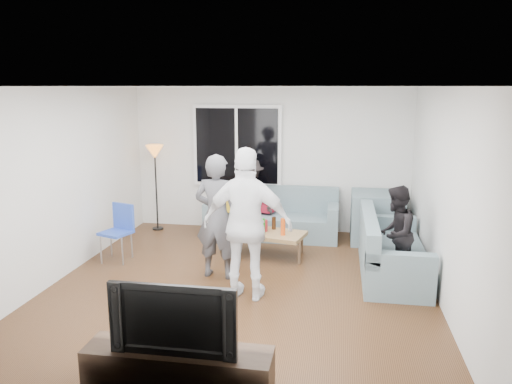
% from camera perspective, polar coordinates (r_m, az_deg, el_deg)
% --- Properties ---
extents(floor, '(5.00, 5.50, 0.04)m').
position_cam_1_polar(floor, '(6.81, -1.70, -10.69)').
color(floor, '#56351C').
rests_on(floor, ground).
extents(ceiling, '(5.00, 5.50, 0.04)m').
position_cam_1_polar(ceiling, '(6.29, -1.85, 12.11)').
color(ceiling, white).
rests_on(ceiling, ground).
extents(wall_back, '(5.00, 0.04, 2.60)m').
position_cam_1_polar(wall_back, '(9.11, 1.65, 3.72)').
color(wall_back, silver).
rests_on(wall_back, ground).
extents(wall_front, '(5.00, 0.04, 2.60)m').
position_cam_1_polar(wall_front, '(3.84, -9.97, -8.01)').
color(wall_front, silver).
rests_on(wall_front, ground).
extents(wall_left, '(0.04, 5.50, 2.60)m').
position_cam_1_polar(wall_left, '(7.34, -21.45, 0.89)').
color(wall_left, silver).
rests_on(wall_left, ground).
extents(wall_right, '(0.04, 5.50, 2.60)m').
position_cam_1_polar(wall_right, '(6.43, 20.83, -0.52)').
color(wall_right, silver).
rests_on(wall_right, ground).
extents(window_frame, '(1.62, 0.06, 1.47)m').
position_cam_1_polar(window_frame, '(9.11, -2.17, 5.29)').
color(window_frame, white).
rests_on(window_frame, wall_back).
extents(window_glass, '(1.50, 0.02, 1.35)m').
position_cam_1_polar(window_glass, '(9.07, -2.22, 5.27)').
color(window_glass, black).
rests_on(window_glass, window_frame).
extents(window_mullion, '(0.05, 0.03, 1.35)m').
position_cam_1_polar(window_mullion, '(9.06, -2.23, 5.26)').
color(window_mullion, white).
rests_on(window_mullion, window_frame).
extents(radiator, '(1.30, 0.12, 0.62)m').
position_cam_1_polar(radiator, '(9.29, -2.16, -2.35)').
color(radiator, silver).
rests_on(radiator, floor).
extents(potted_plant, '(0.22, 0.19, 0.33)m').
position_cam_1_polar(potted_plant, '(9.11, -0.61, 0.43)').
color(potted_plant, '#3B712D').
rests_on(potted_plant, radiator).
extents(vase, '(0.17, 0.17, 0.16)m').
position_cam_1_polar(vase, '(9.19, -2.53, -0.02)').
color(vase, silver).
rests_on(vase, radiator).
extents(sofa_back_section, '(2.30, 0.85, 0.85)m').
position_cam_1_polar(sofa_back_section, '(8.78, 1.84, -2.41)').
color(sofa_back_section, slate).
rests_on(sofa_back_section, floor).
extents(sofa_right_section, '(2.00, 0.85, 0.85)m').
position_cam_1_polar(sofa_right_section, '(7.27, 15.36, -5.93)').
color(sofa_right_section, slate).
rests_on(sofa_right_section, floor).
extents(sofa_corner, '(0.85, 0.85, 0.85)m').
position_cam_1_polar(sofa_corner, '(8.74, 13.58, -2.83)').
color(sofa_corner, slate).
rests_on(sofa_corner, floor).
extents(cushion_yellow, '(0.46, 0.43, 0.14)m').
position_cam_1_polar(cushion_yellow, '(8.89, -3.40, -1.70)').
color(cushion_yellow, gold).
rests_on(cushion_yellow, sofa_back_section).
extents(cushion_red, '(0.43, 0.38, 0.13)m').
position_cam_1_polar(cushion_red, '(8.84, 1.01, -1.75)').
color(cushion_red, maroon).
rests_on(cushion_red, sofa_back_section).
extents(coffee_table, '(1.21, 0.84, 0.40)m').
position_cam_1_polar(coffee_table, '(7.80, 1.41, -5.98)').
color(coffee_table, '#AA8852').
rests_on(coffee_table, floor).
extents(pitcher, '(0.17, 0.17, 0.17)m').
position_cam_1_polar(pitcher, '(7.78, 0.72, -3.85)').
color(pitcher, maroon).
rests_on(pitcher, coffee_table).
extents(side_chair, '(0.51, 0.51, 0.86)m').
position_cam_1_polar(side_chair, '(7.85, -15.69, -4.58)').
color(side_chair, '#2A4BB9').
rests_on(side_chair, floor).
extents(floor_lamp, '(0.32, 0.32, 1.56)m').
position_cam_1_polar(floor_lamp, '(9.32, -11.31, 0.43)').
color(floor_lamp, orange).
rests_on(floor_lamp, floor).
extents(player_left, '(0.68, 0.49, 1.72)m').
position_cam_1_polar(player_left, '(6.85, -4.48, -2.81)').
color(player_left, '#4B4B50').
rests_on(player_left, floor).
extents(player_right, '(1.14, 0.53, 1.90)m').
position_cam_1_polar(player_right, '(6.11, -0.99, -3.75)').
color(player_right, white).
rests_on(player_right, floor).
extents(spectator_right, '(0.68, 0.77, 1.31)m').
position_cam_1_polar(spectator_right, '(7.01, 15.62, -4.61)').
color(spectator_right, black).
rests_on(spectator_right, floor).
extents(spectator_back, '(1.00, 0.75, 1.38)m').
position_cam_1_polar(spectator_back, '(8.81, -0.69, -0.60)').
color(spectator_back, black).
rests_on(spectator_back, floor).
extents(tv_console, '(1.60, 0.40, 0.44)m').
position_cam_1_polar(tv_console, '(4.55, -8.81, -19.70)').
color(tv_console, '#34261A').
rests_on(tv_console, floor).
extents(television, '(1.07, 0.14, 0.62)m').
position_cam_1_polar(television, '(4.30, -9.04, -13.70)').
color(television, black).
rests_on(television, tv_console).
extents(bottle_a, '(0.07, 0.07, 0.19)m').
position_cam_1_polar(bottle_a, '(7.87, -0.74, -3.59)').
color(bottle_a, '#C7730B').
rests_on(bottle_a, coffee_table).
extents(bottle_b, '(0.08, 0.08, 0.23)m').
position_cam_1_polar(bottle_b, '(7.63, 0.76, -3.92)').
color(bottle_b, '#188418').
rests_on(bottle_b, coffee_table).
extents(bottle_d, '(0.07, 0.07, 0.26)m').
position_cam_1_polar(bottle_d, '(7.56, 3.10, -3.98)').
color(bottle_d, '#FB5716').
rests_on(bottle_d, coffee_table).
extents(bottle_c, '(0.07, 0.07, 0.20)m').
position_cam_1_polar(bottle_c, '(7.87, 2.05, -3.57)').
color(bottle_c, black).
rests_on(bottle_c, coffee_table).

